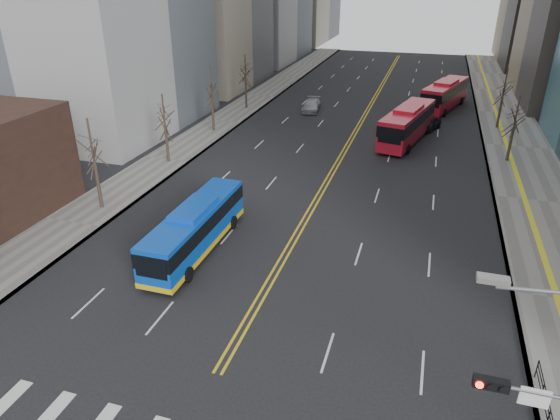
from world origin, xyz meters
name	(u,v)px	position (x,y,z in m)	size (l,w,h in m)	color
sidewalk_right	(517,147)	(17.50, 45.00, 0.07)	(7.00, 130.00, 0.15)	slate
sidewalk_left	(223,121)	(-16.50, 45.00, 0.07)	(5.00, 130.00, 0.15)	slate
centerline	(367,112)	(0.00, 55.00, 0.01)	(0.55, 100.00, 0.01)	gold
pedestrian_railing	(549,416)	(14.30, 6.00, 0.82)	(0.06, 6.06, 1.02)	black
street_trees	(267,109)	(-7.18, 34.55, 4.87)	(35.20, 47.20, 7.60)	black
blue_bus	(195,227)	(-5.93, 15.29, 1.74)	(2.71, 11.35, 3.32)	blue
red_bus_near	(407,122)	(5.88, 43.70, 2.15)	(5.40, 12.63, 3.87)	red
red_bus_far	(445,93)	(9.74, 59.80, 2.12)	(6.17, 12.39, 3.81)	red
car_white	(205,209)	(-7.41, 19.88, 0.76)	(1.61, 4.62, 1.52)	white
car_dark_mid	(429,123)	(8.20, 49.18, 0.73)	(1.72, 4.27, 1.45)	black
car_silver	(311,105)	(-7.24, 53.52, 0.75)	(2.09, 5.14, 1.49)	#A3A3A9
car_dark_far	(431,99)	(8.08, 62.63, 0.56)	(1.86, 4.03, 1.12)	black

